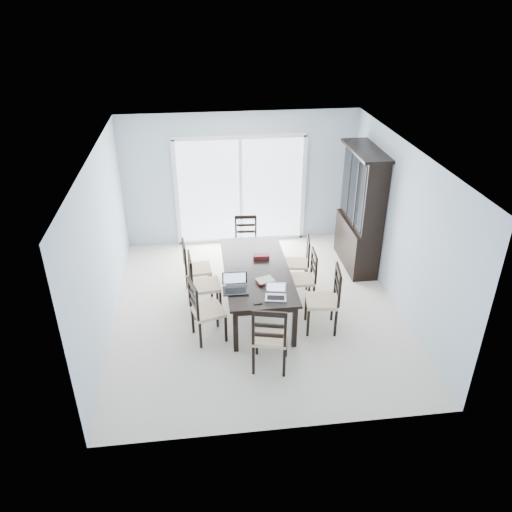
# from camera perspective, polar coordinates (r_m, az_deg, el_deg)

# --- Properties ---
(floor) EXTENTS (5.00, 5.00, 0.00)m
(floor) POSITION_cam_1_polar(r_m,az_deg,el_deg) (8.12, 0.05, -6.04)
(floor) COLOR silver
(floor) RESTS_ON ground
(ceiling) EXTENTS (5.00, 5.00, 0.00)m
(ceiling) POSITION_cam_1_polar(r_m,az_deg,el_deg) (6.97, 0.06, 11.81)
(ceiling) COLOR white
(ceiling) RESTS_ON back_wall
(back_wall) EXTENTS (4.50, 0.02, 2.60)m
(back_wall) POSITION_cam_1_polar(r_m,az_deg,el_deg) (9.74, -1.79, 8.73)
(back_wall) COLOR #ADBFCE
(back_wall) RESTS_ON floor
(wall_left) EXTENTS (0.02, 5.00, 2.60)m
(wall_left) POSITION_cam_1_polar(r_m,az_deg,el_deg) (7.54, -17.17, 1.16)
(wall_left) COLOR #ADBFCE
(wall_left) RESTS_ON floor
(wall_right) EXTENTS (0.02, 5.00, 2.60)m
(wall_right) POSITION_cam_1_polar(r_m,az_deg,el_deg) (8.02, 16.24, 3.00)
(wall_right) COLOR #ADBFCE
(wall_right) RESTS_ON floor
(balcony) EXTENTS (4.50, 2.00, 0.10)m
(balcony) POSITION_cam_1_polar(r_m,az_deg,el_deg) (11.18, -2.18, 3.96)
(balcony) COLOR gray
(balcony) RESTS_ON ground
(railing) EXTENTS (4.50, 0.06, 1.10)m
(railing) POSITION_cam_1_polar(r_m,az_deg,el_deg) (11.87, -2.67, 8.60)
(railing) COLOR #99999E
(railing) RESTS_ON balcony
(dining_table) EXTENTS (1.00, 2.20, 0.75)m
(dining_table) POSITION_cam_1_polar(r_m,az_deg,el_deg) (7.75, 0.06, -1.95)
(dining_table) COLOR black
(dining_table) RESTS_ON floor
(china_hutch) EXTENTS (0.50, 1.38, 2.20)m
(china_hutch) POSITION_cam_1_polar(r_m,az_deg,el_deg) (9.09, 11.86, 5.06)
(china_hutch) COLOR black
(china_hutch) RESTS_ON floor
(sliding_door) EXTENTS (2.52, 0.05, 2.18)m
(sliding_door) POSITION_cam_1_polar(r_m,az_deg,el_deg) (9.79, -1.76, 7.51)
(sliding_door) COLOR silver
(sliding_door) RESTS_ON floor
(chair_left_near) EXTENTS (0.54, 0.53, 1.13)m
(chair_left_near) POSITION_cam_1_polar(r_m,az_deg,el_deg) (7.19, -6.27, -5.56)
(chair_left_near) COLOR black
(chair_left_near) RESTS_ON floor
(chair_left_mid) EXTENTS (0.49, 0.48, 1.18)m
(chair_left_mid) POSITION_cam_1_polar(r_m,az_deg,el_deg) (7.77, -6.59, -2.52)
(chair_left_mid) COLOR black
(chair_left_mid) RESTS_ON floor
(chair_left_far) EXTENTS (0.47, 0.46, 1.12)m
(chair_left_far) POSITION_cam_1_polar(r_m,az_deg,el_deg) (8.28, -7.36, -0.73)
(chair_left_far) COLOR black
(chair_left_far) RESTS_ON floor
(chair_right_near) EXTENTS (0.52, 0.50, 1.19)m
(chair_right_near) POSITION_cam_1_polar(r_m,az_deg,el_deg) (7.43, 8.34, -4.18)
(chair_right_near) COLOR black
(chair_right_near) RESTS_ON floor
(chair_right_mid) EXTENTS (0.43, 0.41, 1.07)m
(chair_right_mid) POSITION_cam_1_polar(r_m,az_deg,el_deg) (8.03, 5.87, -1.87)
(chair_right_mid) COLOR black
(chair_right_mid) RESTS_ON floor
(chair_right_far) EXTENTS (0.45, 0.44, 1.02)m
(chair_right_far) POSITION_cam_1_polar(r_m,az_deg,el_deg) (8.51, 5.28, -0.12)
(chair_right_far) COLOR black
(chair_right_far) RESTS_ON floor
(chair_end_near) EXTENTS (0.55, 0.56, 1.21)m
(chair_end_near) POSITION_cam_1_polar(r_m,az_deg,el_deg) (6.57, 1.60, -8.68)
(chair_end_near) COLOR black
(chair_end_near) RESTS_ON floor
(chair_end_far) EXTENTS (0.43, 0.44, 1.08)m
(chair_end_far) POSITION_cam_1_polar(r_m,az_deg,el_deg) (9.13, -1.15, 2.33)
(chair_end_far) COLOR black
(chair_end_far) RESTS_ON floor
(laptop_dark) EXTENTS (0.37, 0.26, 0.25)m
(laptop_dark) POSITION_cam_1_polar(r_m,az_deg,el_deg) (7.14, -2.38, -3.64)
(laptop_dark) COLOR black
(laptop_dark) RESTS_ON dining_table
(laptop_silver) EXTENTS (0.33, 0.26, 0.20)m
(laptop_silver) POSITION_cam_1_polar(r_m,az_deg,el_deg) (6.99, 2.27, -4.50)
(laptop_silver) COLOR silver
(laptop_silver) RESTS_ON dining_table
(book_stack) EXTENTS (0.30, 0.26, 0.04)m
(book_stack) POSITION_cam_1_polar(r_m,az_deg,el_deg) (7.37, 1.01, -2.83)
(book_stack) COLOR maroon
(book_stack) RESTS_ON dining_table
(cell_phone) EXTENTS (0.12, 0.07, 0.01)m
(cell_phone) POSITION_cam_1_polar(r_m,az_deg,el_deg) (6.90, 0.21, -5.41)
(cell_phone) COLOR black
(cell_phone) RESTS_ON dining_table
(game_box) EXTENTS (0.26, 0.15, 0.06)m
(game_box) POSITION_cam_1_polar(r_m,az_deg,el_deg) (7.99, 0.60, -0.05)
(game_box) COLOR #4E0F11
(game_box) RESTS_ON dining_table
(hot_tub) EXTENTS (2.19, 2.02, 1.01)m
(hot_tub) POSITION_cam_1_polar(r_m,az_deg,el_deg) (10.96, -5.47, 6.49)
(hot_tub) COLOR brown
(hot_tub) RESTS_ON balcony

